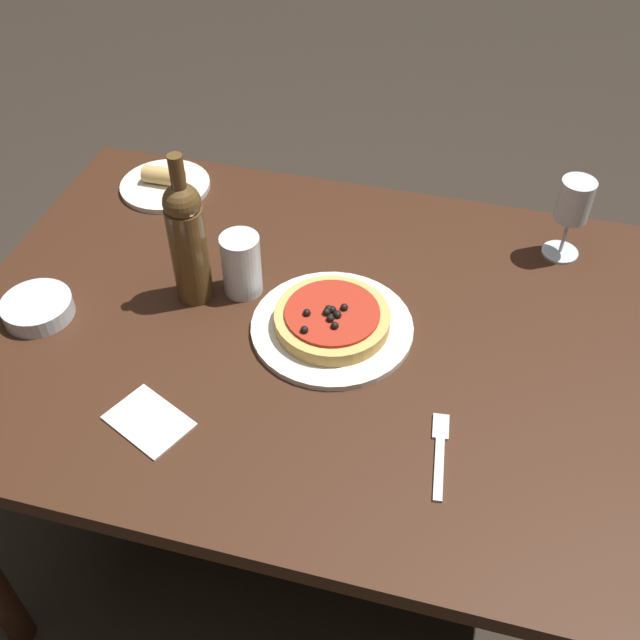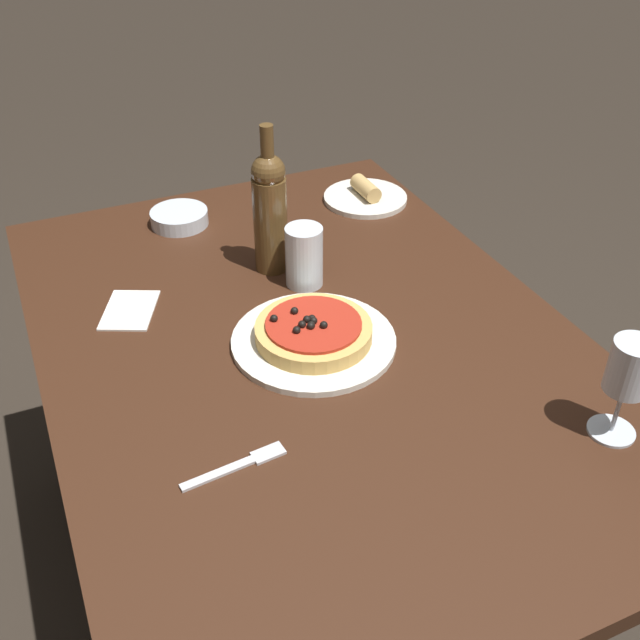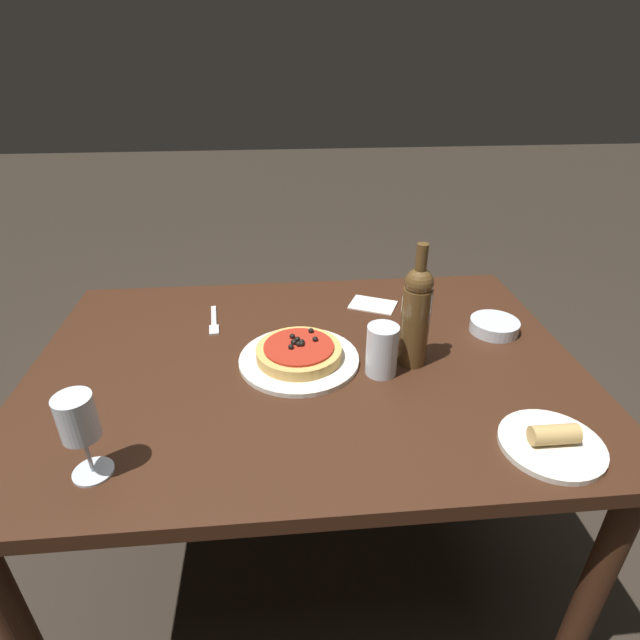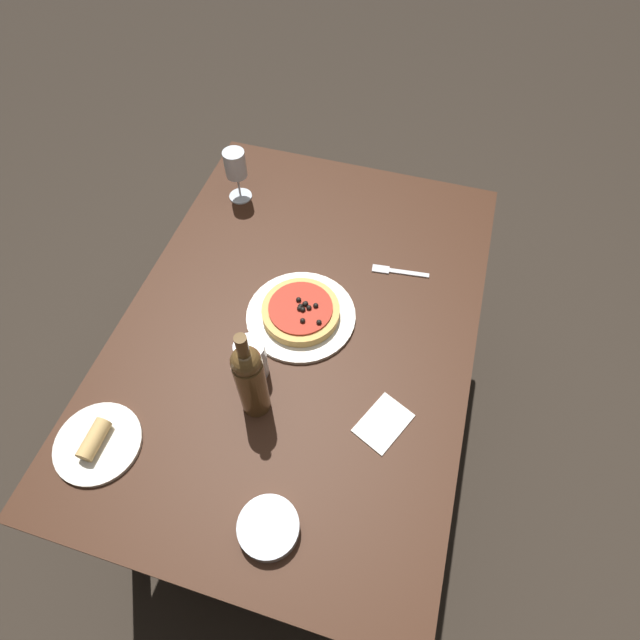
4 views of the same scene
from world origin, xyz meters
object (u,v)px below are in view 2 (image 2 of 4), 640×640
(dinner_plate, at_px, (311,341))
(fork, at_px, (240,464))
(wine_glass, at_px, (629,372))
(wine_bottle, at_px, (270,210))
(pizza, at_px, (311,331))
(side_bowl, at_px, (179,218))
(dining_table, at_px, (310,377))
(side_plate, at_px, (365,196))
(water_cup, at_px, (304,256))

(dinner_plate, height_order, fork, dinner_plate)
(wine_glass, xyz_separation_m, fork, (-0.16, -0.54, -0.12))
(wine_bottle, bearing_deg, dinner_plate, -6.28)
(dinner_plate, bearing_deg, pizza, -105.85)
(dinner_plate, xyz_separation_m, side_bowl, (-0.53, -0.09, 0.01))
(wine_bottle, distance_m, fork, 0.57)
(pizza, xyz_separation_m, wine_glass, (0.39, 0.33, 0.09))
(fork, bearing_deg, dinner_plate, 40.98)
(wine_glass, bearing_deg, dinner_plate, -139.65)
(wine_glass, bearing_deg, fork, -106.87)
(dining_table, relative_size, side_plate, 6.67)
(pizza, relative_size, fork, 1.27)
(dining_table, xyz_separation_m, wine_glass, (0.41, 0.33, 0.21))
(wine_glass, bearing_deg, water_cup, -155.46)
(wine_bottle, relative_size, water_cup, 2.46)
(dining_table, distance_m, wine_bottle, 0.34)
(water_cup, bearing_deg, pizza, -19.53)
(wine_bottle, xyz_separation_m, side_bowl, (-0.26, -0.12, -0.12))
(wine_bottle, bearing_deg, water_cup, 24.13)
(dining_table, relative_size, side_bowl, 10.29)
(wine_glass, relative_size, wine_bottle, 0.56)
(dining_table, height_order, water_cup, water_cup)
(wine_glass, bearing_deg, pizza, -139.64)
(dinner_plate, height_order, pizza, pizza)
(side_plate, bearing_deg, dining_table, -36.91)
(wine_glass, xyz_separation_m, side_bowl, (-0.92, -0.43, -0.10))
(side_plate, bearing_deg, wine_glass, -0.74)
(pizza, height_order, wine_bottle, wine_bottle)
(dining_table, bearing_deg, wine_bottle, 174.27)
(side_bowl, distance_m, fork, 0.77)
(wine_glass, xyz_separation_m, wine_bottle, (-0.66, -0.30, 0.01))
(fork, bearing_deg, wine_bottle, 58.17)
(dinner_plate, relative_size, wine_glass, 1.71)
(water_cup, distance_m, side_plate, 0.40)
(dining_table, xyz_separation_m, wine_bottle, (-0.26, 0.03, 0.22))
(wine_bottle, height_order, fork, wine_bottle)
(water_cup, bearing_deg, fork, -33.73)
(pizza, bearing_deg, side_bowl, -169.94)
(fork, bearing_deg, water_cup, 50.20)
(dining_table, relative_size, fork, 8.10)
(fork, bearing_deg, dining_table, 42.51)
(dining_table, height_order, fork, fork)
(pizza, distance_m, fork, 0.31)
(pizza, xyz_separation_m, wine_bottle, (-0.27, 0.03, 0.10))
(pizza, distance_m, side_plate, 0.58)
(dining_table, xyz_separation_m, fork, (0.24, -0.22, 0.09))
(wine_glass, bearing_deg, wine_bottle, -155.51)
(pizza, relative_size, side_bowl, 1.61)
(side_bowl, bearing_deg, wine_bottle, 25.65)
(wine_glass, distance_m, side_bowl, 1.02)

